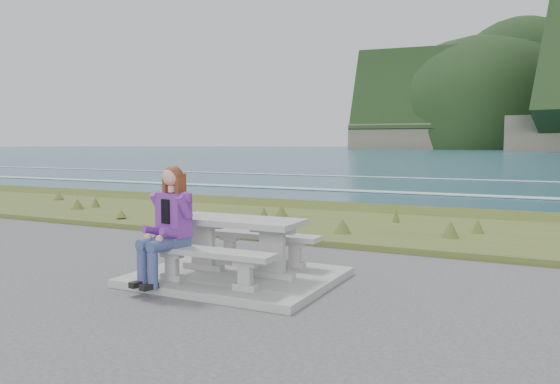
% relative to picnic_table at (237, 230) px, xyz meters
% --- Properties ---
extents(concrete_slab, '(2.60, 2.10, 0.10)m').
position_rel_picnic_table_xyz_m(concrete_slab, '(-0.00, 0.00, -0.63)').
color(concrete_slab, gray).
rests_on(concrete_slab, ground).
extents(picnic_table, '(1.80, 0.75, 0.75)m').
position_rel_picnic_table_xyz_m(picnic_table, '(0.00, 0.00, 0.00)').
color(picnic_table, gray).
rests_on(picnic_table, concrete_slab).
extents(bench_landward, '(1.80, 0.35, 0.45)m').
position_rel_picnic_table_xyz_m(bench_landward, '(0.00, -0.70, -0.23)').
color(bench_landward, gray).
rests_on(bench_landward, concrete_slab).
extents(bench_seaward, '(1.80, 0.35, 0.45)m').
position_rel_picnic_table_xyz_m(bench_seaward, '(0.00, 0.70, -0.23)').
color(bench_seaward, gray).
rests_on(bench_seaward, concrete_slab).
extents(grass_verge, '(160.00, 4.50, 0.22)m').
position_rel_picnic_table_xyz_m(grass_verge, '(-0.00, 5.00, -0.68)').
color(grass_verge, '#39511E').
rests_on(grass_verge, ground).
extents(shore_drop, '(160.00, 0.80, 2.20)m').
position_rel_picnic_table_xyz_m(shore_drop, '(-0.00, 7.90, -0.68)').
color(shore_drop, brown).
rests_on(shore_drop, ground).
extents(ocean, '(1600.00, 1600.00, 0.09)m').
position_rel_picnic_table_xyz_m(ocean, '(-0.00, 25.09, -2.42)').
color(ocean, '#204C5D').
rests_on(ocean, ground).
extents(seated_woman, '(0.55, 0.80, 1.46)m').
position_rel_picnic_table_xyz_m(seated_woman, '(-0.55, -0.84, -0.04)').
color(seated_woman, navy).
rests_on(seated_woman, concrete_slab).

